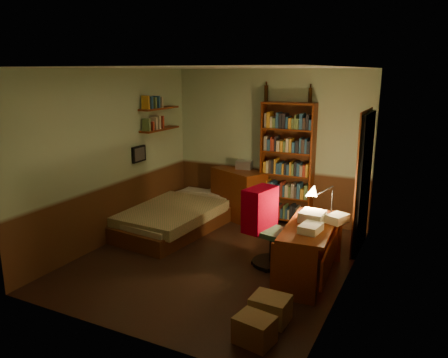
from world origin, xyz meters
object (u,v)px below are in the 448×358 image
at_px(bookshelf, 287,165).
at_px(office_chair, 272,230).
at_px(desk_lamp, 332,195).
at_px(cardboard_box_a, 255,330).
at_px(mini_stereo, 244,165).
at_px(desk, 309,252).
at_px(bed, 177,207).
at_px(dresser, 239,194).
at_px(cardboard_box_b, 270,309).

bearing_deg(bookshelf, office_chair, -79.40).
relative_size(desk_lamp, office_chair, 0.56).
bearing_deg(office_chair, bookshelf, 114.47).
height_order(desk_lamp, cardboard_box_a, desk_lamp).
bearing_deg(mini_stereo, desk_lamp, -46.86).
height_order(desk, desk_lamp, desk_lamp).
bearing_deg(desk, bed, 156.62).
xyz_separation_m(office_chair, cardboard_box_a, (0.47, -1.72, -0.37)).
bearing_deg(cardboard_box_a, desk, 86.86).
xyz_separation_m(desk, desk_lamp, (0.15, 0.45, 0.64)).
height_order(mini_stereo, bookshelf, bookshelf).
distance_m(dresser, cardboard_box_a, 3.73).
xyz_separation_m(bed, office_chair, (1.95, -0.69, 0.16)).
bearing_deg(bed, dresser, 57.11).
relative_size(bookshelf, desk, 1.55).
height_order(bed, bookshelf, bookshelf).
relative_size(bed, desk, 1.72).
relative_size(desk_lamp, cardboard_box_b, 1.46).
bearing_deg(cardboard_box_b, desk, 85.71).
bearing_deg(bed, bookshelf, 37.94).
bearing_deg(office_chair, cardboard_box_a, -62.81).
relative_size(dresser, office_chair, 0.98).
height_order(dresser, mini_stereo, mini_stereo).
relative_size(bed, desk_lamp, 4.08).
distance_m(dresser, desk_lamp, 2.39).
distance_m(dresser, bookshelf, 1.04).
bearing_deg(desk, mini_stereo, 127.98).
distance_m(bookshelf, desk_lamp, 1.76).
height_order(bookshelf, cardboard_box_b, bookshelf).
distance_m(mini_stereo, desk, 2.62).
height_order(mini_stereo, desk_lamp, desk_lamp).
xyz_separation_m(dresser, mini_stereo, (0.05, 0.12, 0.51)).
bearing_deg(mini_stereo, bookshelf, -12.49).
bearing_deg(bookshelf, mini_stereo, 175.18).
xyz_separation_m(office_chair, cardboard_box_b, (0.47, -1.29, -0.37)).
height_order(dresser, bookshelf, bookshelf).
relative_size(bed, office_chair, 2.28).
distance_m(bookshelf, office_chair, 1.80).
bearing_deg(cardboard_box_a, office_chair, 105.28).
height_order(desk_lamp, cardboard_box_b, desk_lamp).
xyz_separation_m(bookshelf, office_chair, (0.37, -1.68, -0.53)).
bearing_deg(cardboard_box_b, office_chair, 109.98).
bearing_deg(office_chair, mini_stereo, 136.28).
relative_size(dresser, cardboard_box_a, 2.74).
height_order(desk, cardboard_box_b, desk).
distance_m(bookshelf, desk, 2.16).
distance_m(dresser, mini_stereo, 0.53).
height_order(mini_stereo, desk, mini_stereo).
relative_size(dresser, bookshelf, 0.48).
height_order(bed, cardboard_box_a, bed).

